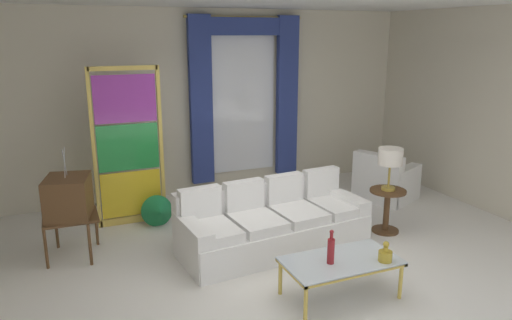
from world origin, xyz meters
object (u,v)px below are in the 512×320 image
(couch_white_long, at_px, (271,224))
(table_lamp_brass, at_px, (390,158))
(bottle_crystal_tall, at_px, (331,250))
(peacock_figurine, at_px, (158,212))
(round_side_table, at_px, (387,207))
(coffee_table, at_px, (341,263))
(stained_glass_divider, at_px, (129,150))
(bottle_blue_decanter, at_px, (385,255))
(vintage_tv, at_px, (68,199))
(armchair_white, at_px, (385,182))

(couch_white_long, xyz_separation_m, table_lamp_brass, (1.63, -0.18, 0.72))
(couch_white_long, height_order, bottle_crystal_tall, couch_white_long)
(peacock_figurine, relative_size, round_side_table, 1.01)
(couch_white_long, height_order, coffee_table, couch_white_long)
(couch_white_long, distance_m, peacock_figurine, 1.66)
(coffee_table, xyz_separation_m, stained_glass_divider, (-1.64, 2.83, 0.69))
(stained_glass_divider, relative_size, peacock_figurine, 3.67)
(round_side_table, bearing_deg, bottle_blue_decanter, -128.32)
(couch_white_long, relative_size, round_side_table, 4.05)
(vintage_tv, xyz_separation_m, armchair_white, (4.74, 0.24, -0.44))
(vintage_tv, xyz_separation_m, stained_glass_divider, (0.83, 0.80, 0.33))
(bottle_crystal_tall, bearing_deg, round_side_table, 36.74)
(couch_white_long, distance_m, table_lamp_brass, 1.79)
(peacock_figurine, bearing_deg, bottle_crystal_tall, -64.87)
(peacock_figurine, distance_m, table_lamp_brass, 3.22)
(peacock_figurine, xyz_separation_m, table_lamp_brass, (2.81, -1.34, 0.81))
(table_lamp_brass, bearing_deg, stained_glass_divider, 152.04)
(couch_white_long, distance_m, armchair_white, 2.59)
(bottle_blue_decanter, height_order, armchair_white, armchair_white)
(coffee_table, xyz_separation_m, bottle_blue_decanter, (0.39, -0.20, 0.11))
(coffee_table, relative_size, bottle_blue_decanter, 5.47)
(vintage_tv, xyz_separation_m, peacock_figurine, (1.13, 0.49, -0.51))
(bottle_crystal_tall, bearing_deg, vintage_tv, 138.55)
(peacock_figurine, bearing_deg, couch_white_long, -44.50)
(couch_white_long, distance_m, vintage_tv, 2.44)
(bottle_blue_decanter, bearing_deg, vintage_tv, 142.03)
(vintage_tv, bearing_deg, couch_white_long, -16.13)
(bottle_crystal_tall, height_order, vintage_tv, vintage_tv)
(vintage_tv, bearing_deg, peacock_figurine, 23.36)
(couch_white_long, distance_m, bottle_crystal_tall, 1.41)
(vintage_tv, bearing_deg, table_lamp_brass, -12.15)
(vintage_tv, relative_size, stained_glass_divider, 0.61)
(peacock_figurine, bearing_deg, armchair_white, -4.02)
(peacock_figurine, xyz_separation_m, round_side_table, (2.81, -1.34, 0.14))
(couch_white_long, relative_size, armchair_white, 2.24)
(armchair_white, height_order, stained_glass_divider, stained_glass_divider)
(bottle_blue_decanter, distance_m, bottle_crystal_tall, 0.56)
(bottle_blue_decanter, relative_size, vintage_tv, 0.16)
(armchair_white, height_order, table_lamp_brass, table_lamp_brass)
(couch_white_long, xyz_separation_m, armchair_white, (2.43, 0.91, -0.02))
(couch_white_long, height_order, peacock_figurine, couch_white_long)
(couch_white_long, bearing_deg, armchair_white, 20.44)
(coffee_table, bearing_deg, round_side_table, 38.64)
(couch_white_long, height_order, vintage_tv, vintage_tv)
(peacock_figurine, bearing_deg, table_lamp_brass, -25.48)
(bottle_blue_decanter, height_order, table_lamp_brass, table_lamp_brass)
(bottle_blue_decanter, xyz_separation_m, round_side_table, (1.09, 1.38, -0.12))
(bottle_blue_decanter, relative_size, stained_glass_divider, 0.10)
(bottle_blue_decanter, height_order, round_side_table, bottle_blue_decanter)
(stained_glass_divider, distance_m, peacock_figurine, 0.94)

